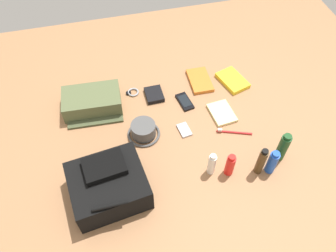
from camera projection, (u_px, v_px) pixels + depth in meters
name	position (u px, v px, depth m)	size (l,w,h in m)	color
ground_plane	(168.00, 132.00, 1.67)	(2.64, 2.02, 0.02)	#9E6D46
backpack	(108.00, 185.00, 1.40)	(0.34, 0.31, 0.16)	black
toiletry_pouch	(92.00, 102.00, 1.72)	(0.30, 0.23, 0.09)	#56603D
bucket_hat	(143.00, 131.00, 1.63)	(0.16, 0.16, 0.07)	#515151
shampoo_bottle	(283.00, 147.00, 1.51)	(0.05, 0.05, 0.17)	#19471E
deodorant_spray	(272.00, 162.00, 1.48)	(0.04, 0.04, 0.14)	blue
cologne_bottle	(261.00, 161.00, 1.46)	(0.04, 0.04, 0.16)	#473319
sunscreen_spray	(230.00, 165.00, 1.47)	(0.04, 0.04, 0.13)	red
toothpaste_tube	(212.00, 164.00, 1.48)	(0.03, 0.03, 0.13)	white
paperback_novel	(232.00, 81.00, 1.86)	(0.16, 0.20, 0.02)	yellow
travel_guidebook	(200.00, 81.00, 1.87)	(0.12, 0.19, 0.02)	orange
cell_phone	(185.00, 102.00, 1.77)	(0.08, 0.13, 0.01)	black
media_player	(184.00, 130.00, 1.66)	(0.06, 0.09, 0.01)	#B7B7BC
wristwatch	(133.00, 92.00, 1.82)	(0.07, 0.06, 0.01)	#99999E
toothbrush	(232.00, 132.00, 1.65)	(0.17, 0.07, 0.02)	red
wallet	(154.00, 95.00, 1.80)	(0.09, 0.11, 0.02)	black
notepad	(222.00, 113.00, 1.72)	(0.11, 0.15, 0.02)	beige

